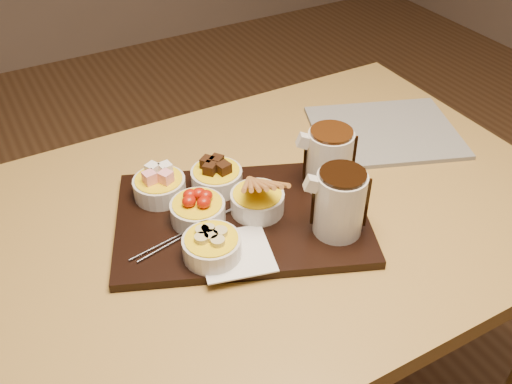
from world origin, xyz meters
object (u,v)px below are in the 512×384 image
serving_board (242,218)px  bowl_strawberries (198,212)px  dining_table (259,248)px  pitcher_milk_chocolate (329,160)px  newspaper (384,132)px  pitcher_dark_chocolate (340,204)px

serving_board → bowl_strawberries: bearing=-176.4°
dining_table → pitcher_milk_chocolate: pitcher_milk_chocolate is taller
dining_table → serving_board: (-0.04, -0.01, 0.11)m
newspaper → pitcher_milk_chocolate: bearing=-133.8°
serving_board → bowl_strawberries: bowl_strawberries is taller
bowl_strawberries → newspaper: bowl_strawberries is taller
newspaper → dining_table: bearing=-144.6°
serving_board → pitcher_milk_chocolate: pitcher_milk_chocolate is taller
pitcher_dark_chocolate → dining_table: bearing=145.4°
serving_board → pitcher_milk_chocolate: (0.19, -0.00, 0.07)m
dining_table → newspaper: 0.41m
pitcher_dark_chocolate → pitcher_milk_chocolate: bearing=85.6°
dining_table → serving_board: bearing=-164.5°
bowl_strawberries → pitcher_milk_chocolate: pitcher_milk_chocolate is taller
pitcher_dark_chocolate → bowl_strawberries: bearing=167.3°
serving_board → pitcher_dark_chocolate: (0.13, -0.12, 0.07)m
dining_table → bowl_strawberries: (-0.12, 0.01, 0.14)m
serving_board → pitcher_milk_chocolate: bearing=21.8°
dining_table → newspaper: (0.38, 0.10, 0.10)m
pitcher_milk_chocolate → newspaper: (0.24, 0.11, -0.07)m
pitcher_milk_chocolate → newspaper: pitcher_milk_chocolate is taller
dining_table → bowl_strawberries: bowl_strawberries is taller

